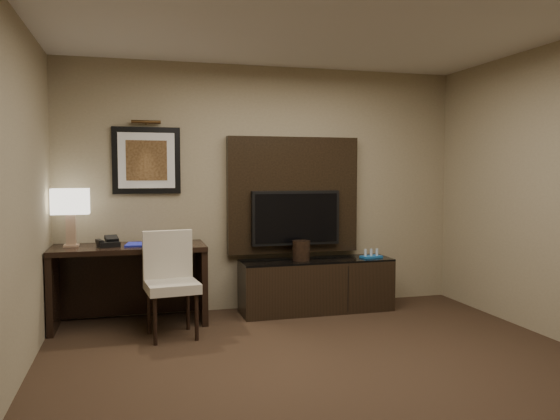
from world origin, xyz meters
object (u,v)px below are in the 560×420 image
object	(u,v)px
ice_bucket	(301,250)
table_lamp	(71,220)
desk	(130,285)
desk_phone	(108,242)
desk_chair	(172,285)
credenza	(316,285)
tv	(296,218)
minibar_tray	(371,254)

from	to	relation	value
ice_bucket	table_lamp	bearing A→B (deg)	177.81
desk	desk_phone	size ratio (longest dim) A/B	7.66
desk_chair	credenza	bearing A→B (deg)	12.30
desk	credenza	world-z (taller)	desk
tv	ice_bucket	world-z (taller)	tv
credenza	tv	distance (m)	0.78
desk_chair	ice_bucket	distance (m)	1.52
desk_chair	table_lamp	size ratio (longest dim) A/B	1.83
table_lamp	minibar_tray	world-z (taller)	table_lamp
desk	table_lamp	distance (m)	0.86
desk_phone	desk	bearing A→B (deg)	-4.02
credenza	tv	bearing A→B (deg)	133.67
desk_phone	minibar_tray	world-z (taller)	desk_phone
desk_chair	ice_bucket	xyz separation A→B (m)	(1.41, 0.52, 0.20)
desk	credenza	distance (m)	1.98
desk_chair	minibar_tray	bearing A→B (deg)	6.28
credenza	minibar_tray	xyz separation A→B (m)	(0.63, -0.04, 0.33)
tv	desk_chair	distance (m)	1.68
table_lamp	desk	bearing A→B (deg)	-7.28
table_lamp	tv	bearing A→B (deg)	2.94
credenza	table_lamp	size ratio (longest dim) A/B	3.15
tv	desk_chair	world-z (taller)	tv
credenza	tv	size ratio (longest dim) A/B	1.67
tv	minibar_tray	world-z (taller)	tv
desk_phone	ice_bucket	size ratio (longest dim) A/B	0.90
credenza	desk_chair	distance (m)	1.70
desk	table_lamp	world-z (taller)	table_lamp
desk_chair	minibar_tray	size ratio (longest dim) A/B	4.25
desk	minibar_tray	bearing A→B (deg)	-0.73
credenza	desk_chair	bearing A→B (deg)	-161.36
desk_phone	desk_chair	bearing A→B (deg)	-57.07
desk	minibar_tray	xyz separation A→B (m)	(2.60, -0.04, 0.22)
credenza	minibar_tray	distance (m)	0.71
desk_chair	desk	bearing A→B (deg)	118.39
table_lamp	desk_phone	distance (m)	0.43
desk	desk_phone	xyz separation A→B (m)	(-0.20, -0.04, 0.45)
desk	ice_bucket	xyz separation A→B (m)	(1.79, -0.02, 0.28)
credenza	ice_bucket	size ratio (longest dim) A/B	7.76
desk_phone	ice_bucket	bearing A→B (deg)	-15.26
tv	minibar_tray	xyz separation A→B (m)	(0.81, -0.23, -0.40)
desk_chair	table_lamp	distance (m)	1.25
tv	minibar_tray	distance (m)	0.94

